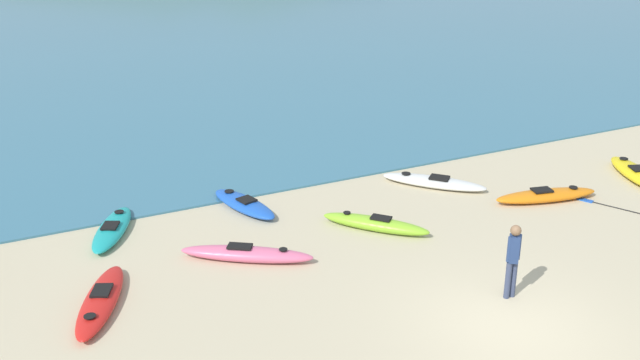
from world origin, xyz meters
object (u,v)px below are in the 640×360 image
kayak_on_sand_0 (376,224)px  kayak_on_sand_4 (244,204)px  person_near_foreground (513,257)px  kayak_on_sand_2 (101,301)px  kayak_on_sand_6 (546,195)px  kayak_on_sand_3 (434,182)px  kayak_on_sand_5 (247,254)px  kayak_on_sand_7 (112,229)px  kayak_on_sand_1 (635,173)px  loose_paddle (627,210)px

kayak_on_sand_0 → kayak_on_sand_4: size_ratio=0.94×
kayak_on_sand_4 → person_near_foreground: 7.99m
kayak_on_sand_2 → kayak_on_sand_6: kayak_on_sand_6 is taller
kayak_on_sand_2 → kayak_on_sand_3: (10.41, 2.58, -0.00)m
kayak_on_sand_0 → kayak_on_sand_5: size_ratio=0.85×
kayak_on_sand_2 → kayak_on_sand_6: 12.66m
kayak_on_sand_4 → kayak_on_sand_7: 3.67m
kayak_on_sand_1 → loose_paddle: 2.78m
kayak_on_sand_1 → kayak_on_sand_6: kayak_on_sand_1 is taller
kayak_on_sand_2 → kayak_on_sand_1: bearing=1.3°
kayak_on_sand_3 → kayak_on_sand_4: kayak_on_sand_4 is taller
person_near_foreground → loose_paddle: (6.04, 2.24, -0.98)m
kayak_on_sand_4 → loose_paddle: kayak_on_sand_4 is taller
kayak_on_sand_6 → loose_paddle: (1.53, -1.57, -0.15)m
kayak_on_sand_1 → kayak_on_sand_4: (-11.70, 3.18, -0.03)m
person_near_foreground → loose_paddle: 6.52m
kayak_on_sand_6 → person_near_foreground: size_ratio=1.83×
kayak_on_sand_4 → kayak_on_sand_7: (-3.67, -0.01, -0.01)m
kayak_on_sand_3 → person_near_foreground: size_ratio=1.66×
kayak_on_sand_6 → loose_paddle: bearing=-45.8°
kayak_on_sand_5 → kayak_on_sand_6: (9.07, -0.38, -0.01)m
kayak_on_sand_0 → kayak_on_sand_6: (5.39, -0.49, -0.01)m
kayak_on_sand_4 → kayak_on_sand_6: 8.66m
person_near_foreground → kayak_on_sand_3: bearing=69.9°
kayak_on_sand_1 → loose_paddle: bearing=-141.8°
kayak_on_sand_2 → kayak_on_sand_3: kayak_on_sand_2 is taller
kayak_on_sand_7 → person_near_foreground: 10.14m
kayak_on_sand_0 → person_near_foreground: (0.89, -4.31, 0.82)m
kayak_on_sand_6 → loose_paddle: 2.20m
kayak_on_sand_0 → person_near_foreground: 4.47m
kayak_on_sand_1 → kayak_on_sand_2: 16.37m
kayak_on_sand_3 → loose_paddle: bearing=-46.1°
kayak_on_sand_6 → loose_paddle: kayak_on_sand_6 is taller
kayak_on_sand_0 → kayak_on_sand_2: (-7.27, -0.71, -0.03)m
kayak_on_sand_5 → kayak_on_sand_4: bearing=70.0°
kayak_on_sand_0 → kayak_on_sand_7: (-6.27, 2.83, -0.03)m
kayak_on_sand_1 → kayak_on_sand_4: kayak_on_sand_1 is taller
kayak_on_sand_7 → loose_paddle: size_ratio=1.09×
kayak_on_sand_5 → kayak_on_sand_3: bearing=16.2°
kayak_on_sand_0 → kayak_on_sand_7: bearing=155.7°
kayak_on_sand_3 → loose_paddle: kayak_on_sand_3 is taller
kayak_on_sand_7 → loose_paddle: kayak_on_sand_7 is taller
kayak_on_sand_5 → person_near_foreground: person_near_foreground is taller
kayak_on_sand_7 → loose_paddle: 14.07m
kayak_on_sand_2 → kayak_on_sand_5: size_ratio=1.03×
kayak_on_sand_1 → person_near_foreground: 9.16m
kayak_on_sand_1 → kayak_on_sand_5: 12.78m
kayak_on_sand_2 → kayak_on_sand_3: size_ratio=1.09×
kayak_on_sand_5 → kayak_on_sand_7: (-2.60, 2.94, -0.03)m
kayak_on_sand_2 → kayak_on_sand_4: kayak_on_sand_4 is taller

